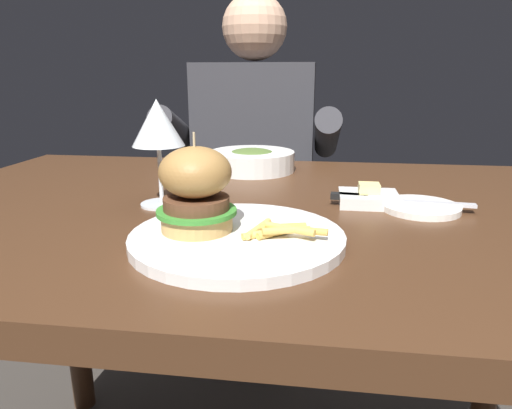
{
  "coord_description": "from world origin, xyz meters",
  "views": [
    {
      "loc": [
        0.1,
        -0.72,
        0.95
      ],
      "look_at": [
        0.03,
        -0.15,
        0.78
      ],
      "focal_mm": 32.0,
      "sensor_mm": 36.0,
      "label": 1
    }
  ],
  "objects_px": {
    "burger_sandwich": "(196,189)",
    "bread_plate": "(420,207)",
    "main_plate": "(237,238)",
    "butter_dish": "(368,198)",
    "diner_person": "(255,198)",
    "table_knife": "(387,200)",
    "soup_bowl": "(252,160)",
    "wine_glass": "(158,126)"
  },
  "relations": [
    {
      "from": "bread_plate",
      "to": "diner_person",
      "type": "relative_size",
      "value": 0.1
    },
    {
      "from": "main_plate",
      "to": "butter_dish",
      "type": "distance_m",
      "value": 0.28
    },
    {
      "from": "wine_glass",
      "to": "soup_bowl",
      "type": "relative_size",
      "value": 0.91
    },
    {
      "from": "bread_plate",
      "to": "diner_person",
      "type": "xyz_separation_m",
      "value": [
        -0.36,
        0.68,
        -0.18
      ]
    },
    {
      "from": "diner_person",
      "to": "table_knife",
      "type": "bearing_deg",
      "value": -65.16
    },
    {
      "from": "burger_sandwich",
      "to": "bread_plate",
      "type": "distance_m",
      "value": 0.37
    },
    {
      "from": "soup_bowl",
      "to": "diner_person",
      "type": "xyz_separation_m",
      "value": [
        -0.05,
        0.41,
        -0.2
      ]
    },
    {
      "from": "wine_glass",
      "to": "diner_person",
      "type": "distance_m",
      "value": 0.77
    },
    {
      "from": "main_plate",
      "to": "table_knife",
      "type": "relative_size",
      "value": 1.23
    },
    {
      "from": "bread_plate",
      "to": "table_knife",
      "type": "height_order",
      "value": "table_knife"
    },
    {
      "from": "table_knife",
      "to": "butter_dish",
      "type": "bearing_deg",
      "value": 153.17
    },
    {
      "from": "main_plate",
      "to": "burger_sandwich",
      "type": "xyz_separation_m",
      "value": [
        -0.05,
        0.01,
        0.06
      ]
    },
    {
      "from": "burger_sandwich",
      "to": "soup_bowl",
      "type": "height_order",
      "value": "burger_sandwich"
    },
    {
      "from": "main_plate",
      "to": "soup_bowl",
      "type": "distance_m",
      "value": 0.46
    },
    {
      "from": "main_plate",
      "to": "diner_person",
      "type": "relative_size",
      "value": 0.23
    },
    {
      "from": "main_plate",
      "to": "wine_glass",
      "type": "distance_m",
      "value": 0.25
    },
    {
      "from": "butter_dish",
      "to": "wine_glass",
      "type": "bearing_deg",
      "value": -171.65
    },
    {
      "from": "bread_plate",
      "to": "burger_sandwich",
      "type": "bearing_deg",
      "value": -150.25
    },
    {
      "from": "table_knife",
      "to": "butter_dish",
      "type": "height_order",
      "value": "butter_dish"
    },
    {
      "from": "diner_person",
      "to": "bread_plate",
      "type": "bearing_deg",
      "value": -61.87
    },
    {
      "from": "wine_glass",
      "to": "soup_bowl",
      "type": "bearing_deg",
      "value": 70.17
    },
    {
      "from": "burger_sandwich",
      "to": "main_plate",
      "type": "bearing_deg",
      "value": -6.33
    },
    {
      "from": "diner_person",
      "to": "burger_sandwich",
      "type": "bearing_deg",
      "value": -87.03
    },
    {
      "from": "table_knife",
      "to": "butter_dish",
      "type": "distance_m",
      "value": 0.03
    },
    {
      "from": "butter_dish",
      "to": "soup_bowl",
      "type": "height_order",
      "value": "soup_bowl"
    },
    {
      "from": "bread_plate",
      "to": "butter_dish",
      "type": "distance_m",
      "value": 0.08
    },
    {
      "from": "main_plate",
      "to": "bread_plate",
      "type": "distance_m",
      "value": 0.32
    },
    {
      "from": "main_plate",
      "to": "soup_bowl",
      "type": "xyz_separation_m",
      "value": [
        -0.05,
        0.45,
        0.02
      ]
    },
    {
      "from": "burger_sandwich",
      "to": "soup_bowl",
      "type": "bearing_deg",
      "value": 89.14
    },
    {
      "from": "main_plate",
      "to": "bread_plate",
      "type": "bearing_deg",
      "value": 35.43
    },
    {
      "from": "butter_dish",
      "to": "diner_person",
      "type": "bearing_deg",
      "value": 113.25
    },
    {
      "from": "burger_sandwich",
      "to": "bread_plate",
      "type": "relative_size",
      "value": 1.03
    },
    {
      "from": "main_plate",
      "to": "butter_dish",
      "type": "relative_size",
      "value": 2.87
    },
    {
      "from": "wine_glass",
      "to": "burger_sandwich",
      "type": "bearing_deg",
      "value": -56.41
    },
    {
      "from": "burger_sandwich",
      "to": "diner_person",
      "type": "distance_m",
      "value": 0.89
    },
    {
      "from": "burger_sandwich",
      "to": "diner_person",
      "type": "bearing_deg",
      "value": 92.97
    },
    {
      "from": "table_knife",
      "to": "soup_bowl",
      "type": "distance_m",
      "value": 0.37
    },
    {
      "from": "soup_bowl",
      "to": "diner_person",
      "type": "relative_size",
      "value": 0.16
    },
    {
      "from": "table_knife",
      "to": "soup_bowl",
      "type": "relative_size",
      "value": 1.18
    },
    {
      "from": "table_knife",
      "to": "bread_plate",
      "type": "bearing_deg",
      "value": -5.36
    },
    {
      "from": "table_knife",
      "to": "diner_person",
      "type": "xyz_separation_m",
      "value": [
        -0.31,
        0.67,
        -0.19
      ]
    },
    {
      "from": "wine_glass",
      "to": "butter_dish",
      "type": "relative_size",
      "value": 1.79
    }
  ]
}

